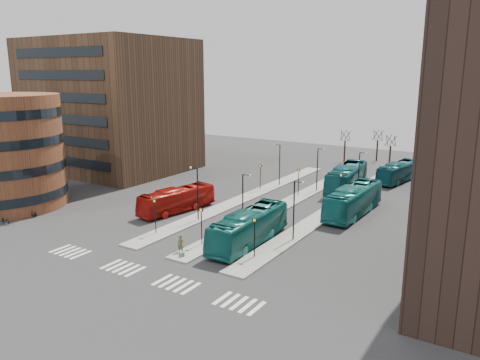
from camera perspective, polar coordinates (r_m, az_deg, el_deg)
The scene contains 23 objects.
ground at distance 39.61m, azimuth -17.30°, elevation -12.46°, with size 160.00×160.00×0.00m, color #29292B.
island_left at distance 63.76m, azimuth 0.99°, elevation -2.02°, with size 2.50×45.00×0.15m, color gray.
island_mid at distance 60.98m, azimuth 5.82°, elevation -2.80°, with size 2.50×45.00×0.15m, color gray.
island_right at distance 58.69m, azimuth 11.08°, elevation -3.61°, with size 2.50×45.00×0.15m, color gray.
suitcase at distance 43.69m, azimuth -7.13°, elevation -9.09°, with size 0.43×0.34×0.54m, color navy.
red_bus at distance 57.40m, azimuth -7.69°, elevation -2.41°, with size 2.48×10.59×2.95m, color #A3120C.
teal_bus_a at distance 46.41m, azimuth 1.12°, elevation -5.76°, with size 2.84×12.15×3.38m, color #125D59.
teal_bus_b at distance 68.77m, azimuth 12.89°, elevation 0.27°, with size 3.09×13.19×3.67m, color #12575D.
teal_bus_c at distance 57.30m, azimuth 13.66°, elevation -2.40°, with size 2.95×12.61×3.51m, color #156C6A.
teal_bus_d at distance 76.38m, azimuth 18.75°, elevation 0.93°, with size 2.58×11.02×3.07m, color #12535D.
traveller at distance 44.54m, azimuth -7.25°, elevation -7.78°, with size 0.66×0.43×1.80m, color #4C4D2E.
commuter_a at distance 58.16m, azimuth -7.96°, elevation -2.82°, with size 0.85×0.66×1.75m, color black.
commuter_b at distance 47.19m, azimuth -2.47°, elevation -6.43°, with size 1.10×0.46×1.87m, color black.
commuter_c at distance 50.12m, azimuth -0.90°, elevation -5.38°, with size 1.05×0.60×1.63m, color black.
bicycle_near at distance 58.70m, azimuth -26.75°, elevation -4.42°, with size 0.59×1.70×0.89m, color gray.
bicycle_mid at distance 60.26m, azimuth -24.22°, elevation -3.70°, with size 0.46×1.63×0.98m, color gray.
bicycle_far at distance 60.35m, azimuth -24.10°, elevation -3.73°, with size 0.56×1.60×0.84m, color gray.
crosswalk_stripes at distance 40.88m, azimuth -11.35°, elevation -11.26°, with size 22.35×2.40×0.01m.
round_building at distance 65.45m, azimuth -27.19°, elevation 3.11°, with size 15.16×15.16×14.00m.
office_block at distance 84.09m, azimuth -15.46°, elevation 8.73°, with size 25.00×20.12×22.00m.
sign_poles at distance 54.58m, azimuth 2.22°, elevation -2.09°, with size 12.45×22.12×3.65m.
lamp_posts at distance 58.10m, azimuth 5.58°, elevation -0.02°, with size 14.04×20.24×6.12m.
bare_trees at distance 90.07m, azimuth 15.59°, elevation 3.68°, with size 10.97×8.14×5.90m.
Camera 1 is at (27.88, -22.67, 16.67)m, focal length 35.00 mm.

